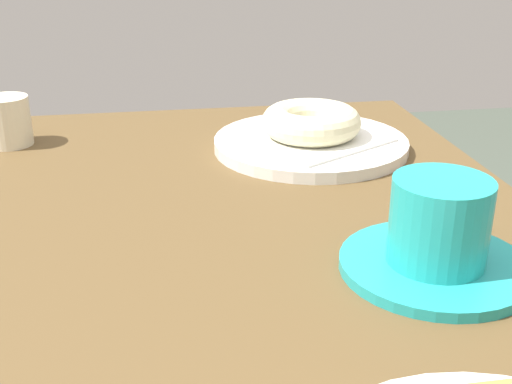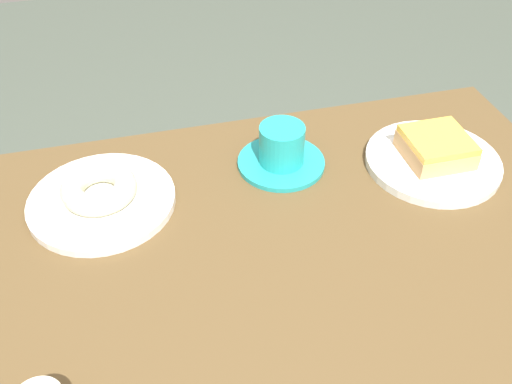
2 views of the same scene
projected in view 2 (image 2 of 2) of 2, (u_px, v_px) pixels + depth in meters
table at (295, 290)px, 0.93m from camera, size 0.96×0.65×0.77m
plate_sugar_ring at (102, 201)px, 0.90m from camera, size 0.23×0.23×0.01m
napkin_sugar_ring at (101, 197)px, 0.89m from camera, size 0.20×0.20×0.00m
donut_sugar_ring at (99, 188)px, 0.88m from camera, size 0.12×0.12×0.04m
plate_glazed_square at (432, 161)px, 0.97m from camera, size 0.23×0.23×0.01m
napkin_glazed_square at (434, 157)px, 0.97m from camera, size 0.18×0.18×0.00m
donut_glazed_square at (436, 147)px, 0.95m from camera, size 0.10×0.10×0.04m
coffee_cup at (282, 150)px, 0.96m from camera, size 0.15×0.15×0.08m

